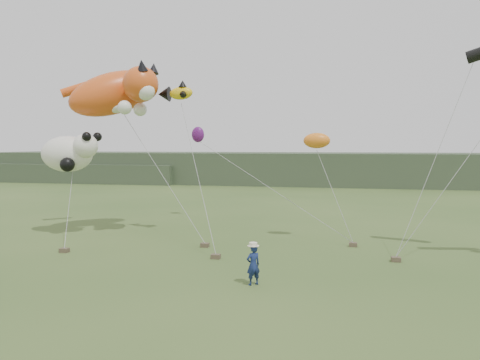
% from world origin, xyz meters
% --- Properties ---
extents(ground, '(120.00, 120.00, 0.00)m').
position_xyz_m(ground, '(0.00, 0.00, 0.00)').
color(ground, '#385123').
rests_on(ground, ground).
extents(headland, '(90.00, 13.00, 4.00)m').
position_xyz_m(headland, '(-3.11, 44.69, 1.92)').
color(headland, '#2D3D28').
rests_on(headland, ground).
extents(festival_attendant, '(0.64, 0.61, 1.47)m').
position_xyz_m(festival_attendant, '(-0.01, -0.30, 0.73)').
color(festival_attendant, navy).
rests_on(festival_attendant, ground).
extents(sandbag_anchors, '(15.48, 4.42, 0.20)m').
position_xyz_m(sandbag_anchors, '(-1.26, 4.56, 0.10)').
color(sandbag_anchors, brown).
rests_on(sandbag_anchors, ground).
extents(cat_kite, '(6.85, 5.29, 3.78)m').
position_xyz_m(cat_kite, '(-9.19, 7.97, 8.02)').
color(cat_kite, '#D75119').
rests_on(cat_kite, ground).
extents(fish_kite, '(2.13, 1.44, 1.11)m').
position_xyz_m(fish_kite, '(-5.90, 7.98, 7.88)').
color(fish_kite, yellow).
rests_on(fish_kite, ground).
extents(panda_kite, '(3.53, 2.28, 2.19)m').
position_xyz_m(panda_kite, '(-11.68, 6.88, 4.60)').
color(panda_kite, white).
rests_on(panda_kite, ground).
extents(misc_kites, '(9.44, 6.75, 1.42)m').
position_xyz_m(misc_kites, '(-1.30, 10.40, 5.45)').
color(misc_kites, orange).
rests_on(misc_kites, ground).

